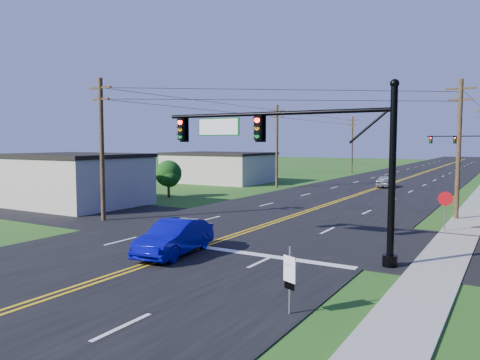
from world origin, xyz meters
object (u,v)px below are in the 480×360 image
Objects in this scene: signal_mast_far at (461,144)px; blue_car at (175,238)px; stop_sign at (445,203)px; route_sign at (290,276)px; signal_mast_main at (289,148)px.

signal_mast_far is 75.04m from blue_car.
stop_sign is (5.28, -63.02, -2.89)m from signal_mast_far.
stop_sign reaches higher than route_sign.
signal_mast_main is at bearing 25.81° from blue_car.
signal_mast_main is 8.32m from route_sign.
stop_sign is (5.38, 8.98, -3.10)m from signal_mast_main.
blue_car is 15.25m from stop_sign.
route_sign is at bearing -65.11° from signal_mast_main.
stop_sign is at bearing -85.21° from signal_mast_far.
stop_sign reaches higher than blue_car.
stop_sign is (9.62, 11.80, 0.89)m from blue_car.
signal_mast_main is 5.58× the size of route_sign.
stop_sign is at bearing 42.99° from blue_car.
blue_car is at bearing 176.18° from route_sign.
route_sign is at bearing -107.96° from stop_sign.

